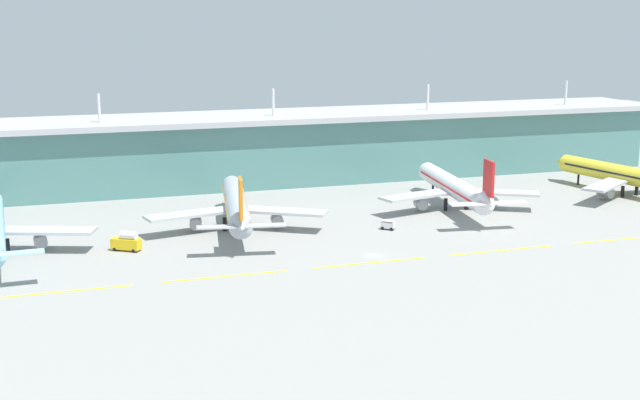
{
  "coord_description": "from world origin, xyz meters",
  "views": [
    {
      "loc": [
        -73.49,
        -183.99,
        56.55
      ],
      "look_at": [
        -2.81,
        32.76,
        7.0
      ],
      "focal_mm": 48.33,
      "sensor_mm": 36.0,
      "label": 1
    }
  ],
  "objects_px": {
    "airliner_near_middle": "(236,206)",
    "airliner_far_middle": "(455,188)",
    "airliner_farthest": "(627,175)",
    "baggage_cart": "(388,225)",
    "fuel_truck": "(127,242)"
  },
  "relations": [
    {
      "from": "airliner_far_middle",
      "to": "baggage_cart",
      "type": "distance_m",
      "value": 33.22
    },
    {
      "from": "airliner_far_middle",
      "to": "fuel_truck",
      "type": "relative_size",
      "value": 8.28
    },
    {
      "from": "airliner_near_middle",
      "to": "fuel_truck",
      "type": "relative_size",
      "value": 8.45
    },
    {
      "from": "airliner_near_middle",
      "to": "airliner_farthest",
      "type": "bearing_deg",
      "value": 1.94
    },
    {
      "from": "airliner_far_middle",
      "to": "airliner_farthest",
      "type": "bearing_deg",
      "value": 0.61
    },
    {
      "from": "airliner_far_middle",
      "to": "baggage_cart",
      "type": "bearing_deg",
      "value": -148.96
    },
    {
      "from": "airliner_near_middle",
      "to": "airliner_far_middle",
      "type": "relative_size",
      "value": 1.02
    },
    {
      "from": "baggage_cart",
      "to": "airliner_far_middle",
      "type": "bearing_deg",
      "value": 31.04
    },
    {
      "from": "airliner_far_middle",
      "to": "baggage_cart",
      "type": "relative_size",
      "value": 15.97
    },
    {
      "from": "airliner_farthest",
      "to": "baggage_cart",
      "type": "height_order",
      "value": "airliner_farthest"
    },
    {
      "from": "baggage_cart",
      "to": "fuel_truck",
      "type": "bearing_deg",
      "value": 179.69
    },
    {
      "from": "airliner_farthest",
      "to": "fuel_truck",
      "type": "relative_size",
      "value": 8.05
    },
    {
      "from": "fuel_truck",
      "to": "airliner_farthest",
      "type": "bearing_deg",
      "value": 6.25
    },
    {
      "from": "airliner_near_middle",
      "to": "airliner_farthest",
      "type": "height_order",
      "value": "same"
    },
    {
      "from": "fuel_truck",
      "to": "airliner_far_middle",
      "type": "bearing_deg",
      "value": 9.73
    }
  ]
}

